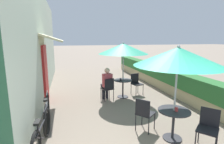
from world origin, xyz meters
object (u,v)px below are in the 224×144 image
(patio_umbrella_mid, at_px, (123,49))
(cafe_chair_mid_right, at_px, (108,87))
(cafe_chair_near_right, at_px, (208,126))
(coffee_cup_mid, at_px, (121,79))
(patio_table_near, at_px, (174,119))
(bicycle_leaning, at_px, (42,133))
(coffee_cup_near, at_px, (176,109))
(cafe_chair_near_left, at_px, (144,112))
(bicycle_second, at_px, (47,110))
(cafe_chair_mid_left, at_px, (136,82))
(seated_patron_mid_right, at_px, (107,82))
(patio_umbrella_near, at_px, (178,57))
(patio_table_mid, at_px, (123,85))

(patio_umbrella_mid, height_order, cafe_chair_mid_right, patio_umbrella_mid)
(cafe_chair_near_right, distance_m, coffee_cup_mid, 3.66)
(patio_table_near, distance_m, bicycle_leaning, 2.94)
(coffee_cup_near, distance_m, cafe_chair_mid_right, 3.11)
(cafe_chair_near_left, distance_m, bicycle_second, 2.67)
(bicycle_leaning, bearing_deg, bicycle_second, 95.47)
(cafe_chair_mid_left, height_order, coffee_cup_mid, cafe_chair_mid_left)
(coffee_cup_near, height_order, seated_patron_mid_right, seated_patron_mid_right)
(coffee_cup_mid, bearing_deg, cafe_chair_near_left, -94.20)
(patio_table_near, xyz_separation_m, cafe_chair_near_right, (0.50, -0.50, 0.01))
(patio_umbrella_mid, relative_size, coffee_cup_mid, 24.42)
(cafe_chair_near_left, bearing_deg, patio_umbrella_near, 6.19)
(patio_table_mid, relative_size, bicycle_second, 0.41)
(patio_table_mid, bearing_deg, cafe_chair_mid_right, -160.60)
(cafe_chair_mid_left, bearing_deg, cafe_chair_near_right, 77.04)
(cafe_chair_near_right, bearing_deg, patio_umbrella_near, 6.19)
(patio_umbrella_near, bearing_deg, patio_table_mid, 93.33)
(cafe_chair_mid_right, height_order, coffee_cup_mid, cafe_chair_mid_right)
(cafe_chair_near_left, xyz_separation_m, cafe_chair_near_right, (1.01, -1.00, 0.00))
(cafe_chair_mid_right, distance_m, bicycle_second, 2.45)
(cafe_chair_near_left, distance_m, patio_umbrella_mid, 3.03)
(seated_patron_mid_right, relative_size, bicycle_leaning, 0.72)
(coffee_cup_mid, distance_m, bicycle_leaning, 3.75)
(patio_umbrella_near, distance_m, patio_umbrella_mid, 3.16)
(patio_table_near, relative_size, coffee_cup_near, 8.11)
(seated_patron_mid_right, distance_m, coffee_cup_mid, 0.57)
(coffee_cup_near, height_order, cafe_chair_mid_right, cafe_chair_mid_right)
(cafe_chair_near_right, xyz_separation_m, coffee_cup_near, (-0.49, 0.44, 0.24))
(cafe_chair_near_left, height_order, cafe_chair_mid_left, same)
(patio_table_mid, xyz_separation_m, patio_umbrella_mid, (0.00, -0.00, 1.45))
(patio_umbrella_mid, relative_size, seated_patron_mid_right, 1.76)
(cafe_chair_near_right, bearing_deg, patio_umbrella_mid, -28.33)
(patio_table_near, bearing_deg, patio_umbrella_mid, 93.33)
(patio_umbrella_mid, relative_size, cafe_chair_mid_left, 2.53)
(seated_patron_mid_right, height_order, bicycle_leaning, seated_patron_mid_right)
(cafe_chair_near_left, height_order, bicycle_leaning, cafe_chair_near_left)
(patio_table_mid, height_order, cafe_chair_mid_right, cafe_chair_mid_right)
(cafe_chair_mid_left, bearing_deg, coffee_cup_near, 69.04)
(cafe_chair_near_left, xyz_separation_m, bicycle_second, (-2.42, 1.11, -0.15))
(patio_umbrella_near, height_order, patio_table_mid, patio_umbrella_near)
(patio_umbrella_near, relative_size, patio_umbrella_mid, 1.00)
(cafe_chair_near_right, distance_m, cafe_chair_mid_left, 3.89)
(cafe_chair_near_left, bearing_deg, seated_patron_mid_right, 149.48)
(patio_table_mid, relative_size, seated_patron_mid_right, 0.58)
(cafe_chair_near_left, height_order, cafe_chair_mid_right, same)
(coffee_cup_near, bearing_deg, cafe_chair_near_right, -42.33)
(patio_table_mid, height_order, bicycle_second, bicycle_second)
(coffee_cup_mid, bearing_deg, seated_patron_mid_right, -176.38)
(coffee_cup_near, height_order, patio_table_mid, coffee_cup_near)
(patio_table_near, bearing_deg, cafe_chair_near_right, -44.85)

